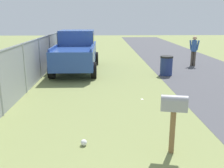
% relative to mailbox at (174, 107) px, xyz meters
% --- Properties ---
extents(mailbox, '(0.30, 0.55, 1.26)m').
position_rel_mailbox_xyz_m(mailbox, '(0.00, 0.00, 0.00)').
color(mailbox, brown).
rests_on(mailbox, ground).
extents(pickup_truck, '(5.29, 2.22, 2.09)m').
position_rel_mailbox_xyz_m(pickup_truck, '(8.72, 2.82, 0.10)').
color(pickup_truck, '#284793').
rests_on(pickup_truck, ground).
extents(trash_bin, '(0.62, 0.62, 0.95)m').
position_rel_mailbox_xyz_m(trash_bin, '(7.29, -1.67, -0.53)').
color(trash_bin, navy).
rests_on(trash_bin, ground).
extents(pedestrian, '(0.30, 0.53, 1.72)m').
position_rel_mailbox_xyz_m(pedestrian, '(9.67, -3.85, -0.01)').
color(pedestrian, '#4C4238').
rests_on(pedestrian, ground).
extents(fence_section, '(13.94, 0.07, 1.86)m').
position_rel_mailbox_xyz_m(fence_section, '(4.54, 4.33, -0.01)').
color(fence_section, '#9EA3A8').
rests_on(fence_section, ground).
extents(litter_wrapper_midfield_b, '(0.13, 0.10, 0.01)m').
position_rel_mailbox_xyz_m(litter_wrapper_midfield_b, '(3.56, 0.07, -1.00)').
color(litter_wrapper_midfield_b, silver).
rests_on(litter_wrapper_midfield_b, ground).
extents(litter_bag_near_hydrant, '(0.14, 0.14, 0.14)m').
position_rel_mailbox_xyz_m(litter_bag_near_hydrant, '(0.36, 1.86, -0.94)').
color(litter_bag_near_hydrant, silver).
rests_on(litter_bag_near_hydrant, ground).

